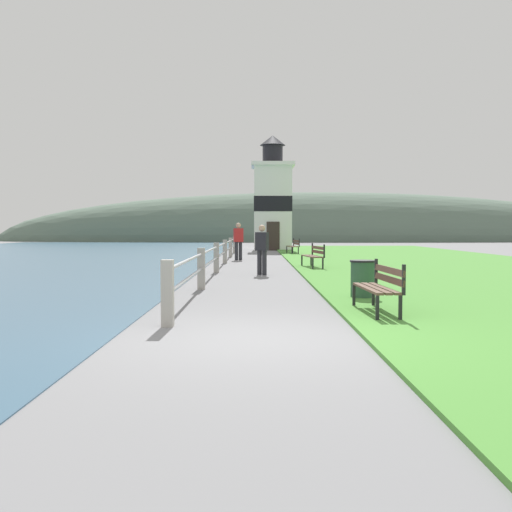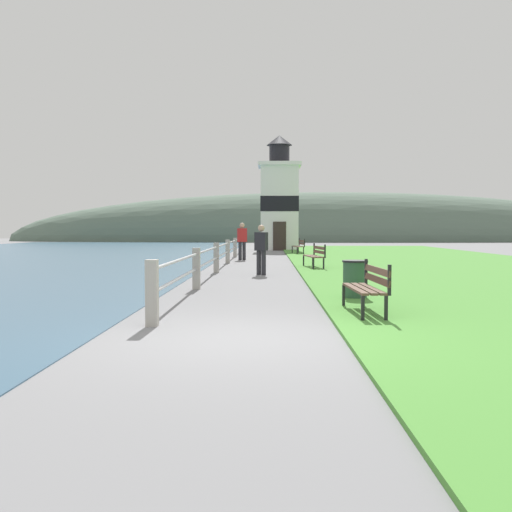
{
  "view_description": "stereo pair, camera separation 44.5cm",
  "coord_description": "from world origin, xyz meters",
  "px_view_note": "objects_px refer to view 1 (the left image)",
  "views": [
    {
      "loc": [
        -0.0,
        -7.69,
        1.5
      ],
      "look_at": [
        -0.13,
        17.5,
        0.3
      ],
      "focal_mm": 40.0,
      "sensor_mm": 36.0,
      "label": 1
    },
    {
      "loc": [
        0.44,
        -7.69,
        1.5
      ],
      "look_at": [
        -0.13,
        17.5,
        0.3
      ],
      "focal_mm": 40.0,
      "sensor_mm": 36.0,
      "label": 2
    }
  ],
  "objects_px": {
    "park_bench_far": "(297,245)",
    "lighthouse": "(275,201)",
    "park_bench_near": "(384,285)",
    "person_strolling": "(241,240)",
    "person_by_railing": "(265,248)",
    "park_bench_midway": "(317,254)",
    "trash_bin": "(366,280)"
  },
  "relations": [
    {
      "from": "park_bench_far",
      "to": "trash_bin",
      "type": "height_order",
      "value": "park_bench_far"
    },
    {
      "from": "trash_bin",
      "to": "lighthouse",
      "type": "bearing_deg",
      "value": 92.14
    },
    {
      "from": "person_strolling",
      "to": "person_by_railing",
      "type": "xyz_separation_m",
      "value": [
        1.04,
        -8.83,
        -0.09
      ]
    },
    {
      "from": "person_by_railing",
      "to": "park_bench_far",
      "type": "bearing_deg",
      "value": 19.27
    },
    {
      "from": "park_bench_midway",
      "to": "person_by_railing",
      "type": "relative_size",
      "value": 1.24
    },
    {
      "from": "person_by_railing",
      "to": "park_bench_near",
      "type": "bearing_deg",
      "value": -140.21
    },
    {
      "from": "park_bench_midway",
      "to": "person_strolling",
      "type": "bearing_deg",
      "value": -69.72
    },
    {
      "from": "park_bench_far",
      "to": "lighthouse",
      "type": "xyz_separation_m",
      "value": [
        -1.05,
        7.29,
        2.96
      ]
    },
    {
      "from": "park_bench_near",
      "to": "park_bench_midway",
      "type": "xyz_separation_m",
      "value": [
        0.04,
        11.65,
        0.0
      ]
    },
    {
      "from": "park_bench_near",
      "to": "park_bench_midway",
      "type": "distance_m",
      "value": 11.65
    },
    {
      "from": "park_bench_near",
      "to": "lighthouse",
      "type": "xyz_separation_m",
      "value": [
        -0.98,
        30.92,
        2.96
      ]
    },
    {
      "from": "park_bench_midway",
      "to": "lighthouse",
      "type": "distance_m",
      "value": 19.53
    },
    {
      "from": "park_bench_far",
      "to": "lighthouse",
      "type": "distance_m",
      "value": 7.93
    },
    {
      "from": "park_bench_midway",
      "to": "trash_bin",
      "type": "relative_size",
      "value": 2.42
    },
    {
      "from": "person_strolling",
      "to": "park_bench_far",
      "type": "bearing_deg",
      "value": -42.26
    },
    {
      "from": "park_bench_far",
      "to": "person_strolling",
      "type": "height_order",
      "value": "person_strolling"
    },
    {
      "from": "park_bench_far",
      "to": "person_strolling",
      "type": "relative_size",
      "value": 0.95
    },
    {
      "from": "person_strolling",
      "to": "lighthouse",
      "type": "bearing_deg",
      "value": -24.18
    },
    {
      "from": "park_bench_far",
      "to": "trash_bin",
      "type": "distance_m",
      "value": 21.45
    },
    {
      "from": "park_bench_midway",
      "to": "park_bench_near",
      "type": "bearing_deg",
      "value": 82.66
    },
    {
      "from": "lighthouse",
      "to": "park_bench_midway",
      "type": "bearing_deg",
      "value": -86.97
    },
    {
      "from": "park_bench_near",
      "to": "person_by_railing",
      "type": "distance_m",
      "value": 8.92
    },
    {
      "from": "park_bench_far",
      "to": "park_bench_near",
      "type": "bearing_deg",
      "value": 81.96
    },
    {
      "from": "park_bench_midway",
      "to": "person_strolling",
      "type": "distance_m",
      "value": 6.63
    },
    {
      "from": "lighthouse",
      "to": "park_bench_far",
      "type": "bearing_deg",
      "value": -81.82
    },
    {
      "from": "park_bench_near",
      "to": "trash_bin",
      "type": "bearing_deg",
      "value": -95.15
    },
    {
      "from": "person_by_railing",
      "to": "trash_bin",
      "type": "relative_size",
      "value": 1.94
    },
    {
      "from": "park_bench_midway",
      "to": "trash_bin",
      "type": "xyz_separation_m",
      "value": [
        0.06,
        -9.46,
        -0.12
      ]
    },
    {
      "from": "park_bench_near",
      "to": "person_by_railing",
      "type": "height_order",
      "value": "person_by_railing"
    },
    {
      "from": "lighthouse",
      "to": "person_strolling",
      "type": "height_order",
      "value": "lighthouse"
    },
    {
      "from": "park_bench_midway",
      "to": "park_bench_far",
      "type": "height_order",
      "value": "same"
    },
    {
      "from": "person_by_railing",
      "to": "trash_bin",
      "type": "distance_m",
      "value": 6.84
    }
  ]
}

